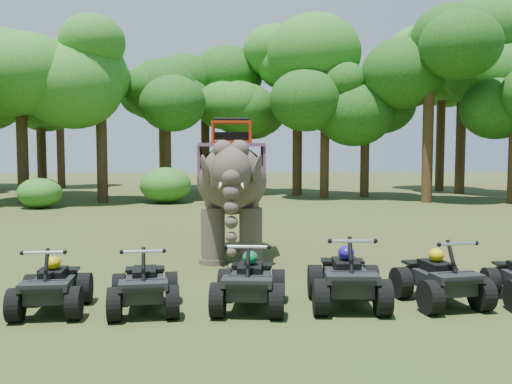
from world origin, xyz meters
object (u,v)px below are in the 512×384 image
at_px(atv_2, 250,274).
at_px(atv_3, 347,270).
at_px(atv_0, 52,279).
at_px(atv_4, 440,271).
at_px(elephant, 232,188).
at_px(atv_1, 144,278).

distance_m(atv_2, atv_3, 1.82).
xyz_separation_m(atv_0, atv_4, (7.15, -0.02, 0.03)).
distance_m(elephant, atv_4, 6.37).
bearing_deg(elephant, atv_3, -66.30).
bearing_deg(atv_0, elephant, 52.79).
xyz_separation_m(atv_2, atv_3, (1.82, 0.04, 0.04)).
relative_size(atv_1, atv_4, 0.95).
height_order(atv_3, atv_4, atv_3).
distance_m(atv_1, atv_3, 3.72).
distance_m(atv_2, atv_4, 3.60).
relative_size(elephant, atv_3, 2.41).
bearing_deg(atv_4, atv_3, 171.93).
bearing_deg(atv_3, atv_2, -173.63).
bearing_deg(atv_4, atv_1, 172.25).
bearing_deg(atv_4, elephant, 118.77).
height_order(atv_0, atv_3, atv_3).
distance_m(atv_1, atv_4, 5.50).
height_order(elephant, atv_4, elephant).
distance_m(atv_3, atv_4, 1.78).
relative_size(elephant, atv_2, 2.56).
bearing_deg(atv_2, elephant, 99.66).
relative_size(atv_2, atv_3, 0.94).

